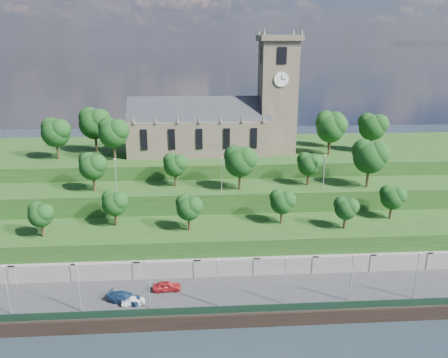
{
  "coord_description": "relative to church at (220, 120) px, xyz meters",
  "views": [
    {
      "loc": [
        -4.83,
        -53.92,
        39.32
      ],
      "look_at": [
        0.74,
        30.0,
        13.27
      ],
      "focal_mm": 35.0,
      "sensor_mm": 36.0,
      "label": 1
    }
  ],
  "objects": [
    {
      "name": "car_left",
      "position": [
        -10.61,
        -38.65,
        -19.76
      ],
      "size": [
        4.54,
        2.03,
        1.52
      ],
      "primitive_type": "imported",
      "rotation": [
        0.0,
        0.0,
        1.63
      ],
      "color": "#A21B1F",
      "rests_on": "promenade"
    },
    {
      "name": "car_right",
      "position": [
        -16.74,
        -41.46,
        -19.77
      ],
      "size": [
        5.6,
        3.65,
        1.51
      ],
      "primitive_type": "imported",
      "rotation": [
        0.0,
        0.0,
        1.25
      ],
      "color": "navy",
      "rests_on": "promenade"
    },
    {
      "name": "fence",
      "position": [
        -0.79,
        -45.38,
        -19.92
      ],
      "size": [
        160.0,
        0.1,
        1.2
      ],
      "primitive_type": "cube",
      "color": "black",
      "rests_on": "promenade"
    },
    {
      "name": "church",
      "position": [
        0.0,
        0.0,
        0.0
      ],
      "size": [
        38.6,
        12.35,
        27.6
      ],
      "color": "brown",
      "rests_on": "hilltop"
    },
    {
      "name": "retaining_wall",
      "position": [
        -0.79,
        -34.01,
        -20.02
      ],
      "size": [
        160.0,
        2.1,
        5.0
      ],
      "color": "slate",
      "rests_on": "ground"
    },
    {
      "name": "lamp_posts_promenade",
      "position": [
        -2.79,
        -43.48,
        -15.99
      ],
      "size": [
        60.36,
        0.36,
        7.85
      ],
      "color": "#B2B2B7",
      "rests_on": "promenade"
    },
    {
      "name": "promenade",
      "position": [
        -0.79,
        -39.98,
        -21.52
      ],
      "size": [
        160.0,
        12.0,
        2.0
      ],
      "primitive_type": "cube",
      "color": "#2D2D30",
      "rests_on": "ground"
    },
    {
      "name": "trees_upper",
      "position": [
        6.82,
        -18.23,
        -4.85
      ],
      "size": [
        60.22,
        8.45,
        9.54
      ],
      "color": "#322613",
      "rests_on": "embankment_upper"
    },
    {
      "name": "embankment_lower",
      "position": [
        -0.79,
        -27.98,
        -18.52
      ],
      "size": [
        160.0,
        12.0,
        8.0
      ],
      "primitive_type": "cube",
      "color": "#1B3E14",
      "rests_on": "ground"
    },
    {
      "name": "ground",
      "position": [
        -0.79,
        -45.98,
        -22.52
      ],
      "size": [
        320.0,
        320.0,
        0.0
      ],
      "primitive_type": "plane",
      "color": "black",
      "rests_on": "ground"
    },
    {
      "name": "embankment_upper",
      "position": [
        -0.79,
        -16.98,
        -16.52
      ],
      "size": [
        160.0,
        10.0,
        12.0
      ],
      "primitive_type": "cube",
      "color": "#1B3E14",
      "rests_on": "ground"
    },
    {
      "name": "hilltop",
      "position": [
        -0.79,
        4.02,
        -15.02
      ],
      "size": [
        160.0,
        32.0,
        15.0
      ],
      "primitive_type": "cube",
      "color": "#1B3E14",
      "rests_on": "ground"
    },
    {
      "name": "car_middle",
      "position": [
        -15.44,
        -42.24,
        -19.96
      ],
      "size": [
        3.55,
        1.66,
        1.13
      ],
      "primitive_type": "imported",
      "rotation": [
        0.0,
        0.0,
        1.71
      ],
      "color": "#BBBCC1",
      "rests_on": "promenade"
    },
    {
      "name": "trees_lower",
      "position": [
        -0.44,
        -27.84,
        -10.23
      ],
      "size": [
        66.99,
        8.27,
        6.59
      ],
      "color": "#322613",
      "rests_on": "embankment_lower"
    },
    {
      "name": "trees_hilltop",
      "position": [
        -2.42,
        -1.51,
        -1.06
      ],
      "size": [
        78.25,
        16.09,
        10.48
      ],
      "color": "#322613",
      "rests_on": "hilltop"
    },
    {
      "name": "quay_wall",
      "position": [
        -0.79,
        -46.03,
        -21.42
      ],
      "size": [
        160.0,
        0.5,
        2.2
      ],
      "primitive_type": "cube",
      "color": "black",
      "rests_on": "ground"
    },
    {
      "name": "lamp_posts_upper",
      "position": [
        -0.79,
        -19.98,
        -6.46
      ],
      "size": [
        40.36,
        0.36,
        6.94
      ],
      "color": "#B2B2B7",
      "rests_on": "embankment_upper"
    }
  ]
}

